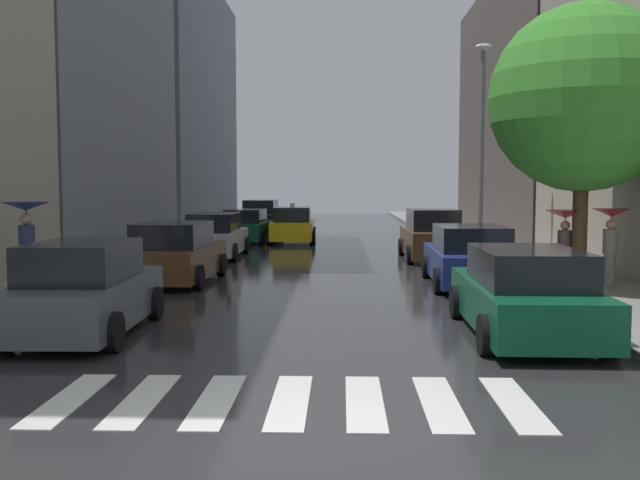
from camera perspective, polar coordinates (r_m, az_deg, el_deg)
ground_plane at (r=31.16m, az=0.62°, el=-0.42°), size 28.00×72.00×0.04m
sidewalk_left at (r=31.95m, az=-11.11°, el=-0.21°), size 3.00×72.00×0.15m
sidewalk_right at (r=31.70m, az=12.45°, el=-0.27°), size 3.00×72.00×0.15m
crosswalk_stripes at (r=8.75m, az=-2.42°, el=-12.86°), size 5.85×2.20×0.01m
building_left_far at (r=49.51m, az=-12.03°, el=10.71°), size 6.00×20.28×16.23m
building_right_mid at (r=37.92m, az=17.92°, el=9.95°), size 6.00×17.58×12.80m
parked_car_left_nearest at (r=13.01m, az=-18.44°, el=-3.94°), size 2.05×4.17×1.64m
parked_car_left_second at (r=19.37m, az=-11.63°, el=-1.14°), size 2.25×4.38×1.62m
parked_car_left_third at (r=25.88m, az=-8.44°, el=0.28°), size 1.99×4.59×1.62m
parked_car_left_fourth at (r=32.55m, az=-5.98°, el=1.07°), size 2.19×4.31×1.53m
parked_car_left_fifth at (r=38.98m, az=-4.76°, el=1.81°), size 2.14×4.68×1.82m
parked_car_right_nearest at (r=12.75m, az=16.22°, el=-4.24°), size 2.14×4.70×1.53m
parked_car_right_second at (r=18.73m, az=11.96°, el=-1.38°), size 2.20×4.63×1.58m
parked_car_right_third at (r=25.05m, az=9.01°, el=0.30°), size 2.07×4.53×1.80m
taxi_midroad at (r=32.54m, az=-2.23°, el=1.17°), size 2.14×4.45×1.81m
pedestrian_foreground at (r=18.71m, az=22.42°, el=0.66°), size 0.91×0.91×1.89m
pedestrian_near_tree at (r=17.50m, az=-22.61°, el=1.11°), size 1.09×1.09×2.09m
pedestrian_far_side at (r=18.60m, az=19.18°, el=0.80°), size 1.02×1.02×1.85m
street_tree_right at (r=18.46m, az=20.49°, el=10.63°), size 4.52×4.52×6.81m
lamp_post_right at (r=25.70m, az=12.96°, el=8.27°), size 0.60×0.28×7.39m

